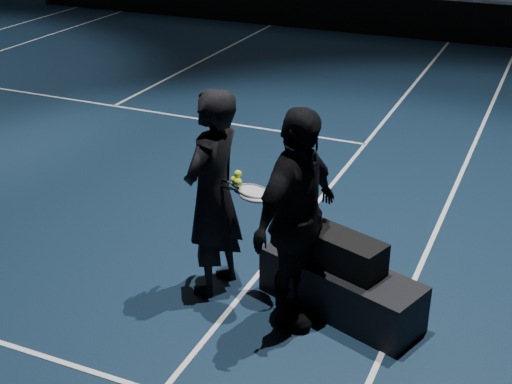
% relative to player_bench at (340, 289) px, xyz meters
% --- Properties ---
extents(floor, '(36.00, 36.00, 0.00)m').
position_rel_player_bench_xyz_m(floor, '(-4.99, 10.32, -0.22)').
color(floor, '#0D1F31').
rests_on(floor, ground).
extents(court_lines, '(10.98, 23.78, 0.01)m').
position_rel_player_bench_xyz_m(court_lines, '(-4.99, 10.32, -0.22)').
color(court_lines, white).
rests_on(court_lines, floor).
extents(net_mesh, '(12.80, 0.02, 0.86)m').
position_rel_player_bench_xyz_m(net_mesh, '(-4.99, 10.32, 0.23)').
color(net_mesh, black).
rests_on(net_mesh, floor).
extents(player_bench, '(1.54, 0.95, 0.44)m').
position_rel_player_bench_xyz_m(player_bench, '(0.00, 0.00, 0.00)').
color(player_bench, black).
rests_on(player_bench, floor).
extents(racket_bag, '(0.79, 0.54, 0.29)m').
position_rel_player_bench_xyz_m(racket_bag, '(0.00, 0.00, 0.37)').
color(racket_bag, black).
rests_on(racket_bag, player_bench).
extents(bag_signature, '(0.32, 0.12, 0.10)m').
position_rel_player_bench_xyz_m(bag_signature, '(0.00, -0.16, 0.37)').
color(bag_signature, white).
rests_on(bag_signature, racket_bag).
extents(player_a, '(0.53, 0.74, 1.90)m').
position_rel_player_bench_xyz_m(player_a, '(-1.16, -0.10, 0.73)').
color(player_a, black).
rests_on(player_a, floor).
extents(player_b, '(0.67, 1.18, 1.90)m').
position_rel_player_bench_xyz_m(player_b, '(-0.33, -0.26, 0.73)').
color(player_b, black).
rests_on(player_b, floor).
extents(racket_lower, '(0.71, 0.34, 0.03)m').
position_rel_player_bench_xyz_m(racket_lower, '(-0.72, -0.19, 0.83)').
color(racket_lower, black).
rests_on(racket_lower, player_a).
extents(racket_upper, '(0.70, 0.30, 0.10)m').
position_rel_player_bench_xyz_m(racket_upper, '(-0.76, -0.14, 0.85)').
color(racket_upper, black).
rests_on(racket_upper, player_b).
extents(tennis_balls, '(0.12, 0.10, 0.12)m').
position_rel_player_bench_xyz_m(tennis_balls, '(-0.91, -0.15, 0.94)').
color(tennis_balls, '#BED52D').
rests_on(tennis_balls, racket_upper).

